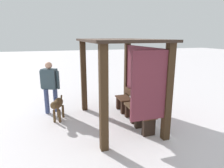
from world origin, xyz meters
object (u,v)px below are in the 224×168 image
at_px(bus_shelter, 129,67).
at_px(bench_left_inside, 124,102).
at_px(bench_center_inside, 133,110).
at_px(dog, 58,105).
at_px(person_walking, 50,83).
at_px(bench_right_inside, 145,120).

distance_m(bus_shelter, bench_left_inside, 1.60).
distance_m(bench_left_inside, bench_center_inside, 0.75).
bearing_deg(bus_shelter, bench_center_inside, 121.20).
bearing_deg(dog, person_walking, -166.78).
bearing_deg(dog, bench_center_inside, 74.02).
bearing_deg(bench_right_inside, bench_left_inside, 179.97).
distance_m(bench_center_inside, bench_right_inside, 0.75).
bearing_deg(bus_shelter, dog, -111.22).
height_order(bench_left_inside, person_walking, person_walking).
bearing_deg(bus_shelter, bench_left_inside, 166.06).
bearing_deg(person_walking, bus_shelter, 54.64).
relative_size(bench_left_inside, person_walking, 0.45).
bearing_deg(bench_right_inside, person_walking, -132.35).
height_order(person_walking, dog, person_walking).
xyz_separation_m(person_walking, dog, (0.74, 0.17, -0.48)).
height_order(bus_shelter, bench_right_inside, bus_shelter).
distance_m(bench_center_inside, dog, 2.22).
relative_size(bus_shelter, person_walking, 1.72).
relative_size(bench_center_inside, bench_right_inside, 0.97).
relative_size(bus_shelter, bench_right_inside, 3.76).
bearing_deg(person_walking, bench_center_inside, 59.68).
bearing_deg(bench_left_inside, dog, -86.17).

